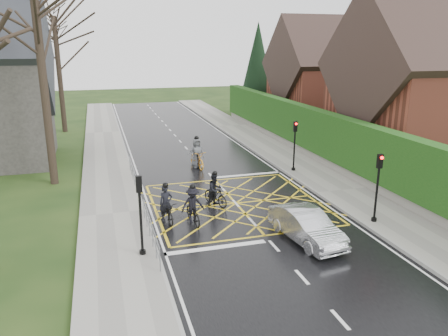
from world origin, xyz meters
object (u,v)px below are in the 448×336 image
cyclist_rear (166,209)px  cyclist_lead (197,157)px  car (306,226)px  cyclist_front (196,157)px  cyclist_back (215,192)px  cyclist_mid (193,209)px

cyclist_rear → cyclist_lead: size_ratio=0.87×
car → cyclist_front: bearing=90.8°
cyclist_rear → cyclist_front: cyclist_rear is taller
cyclist_back → cyclist_front: cyclist_front is taller
cyclist_rear → cyclist_back: (2.63, 1.32, 0.08)m
cyclist_back → cyclist_mid: cyclist_mid is taller
cyclist_lead → cyclist_rear: bearing=-120.3°
cyclist_mid → cyclist_lead: 8.99m
cyclist_lead → car: bearing=-89.8°
cyclist_back → cyclist_lead: (0.65, 6.91, 0.06)m
cyclist_back → cyclist_lead: size_ratio=0.81×
cyclist_rear → cyclist_lead: 8.86m
cyclist_rear → cyclist_lead: cyclist_lead is taller
cyclist_back → cyclist_lead: 6.94m
cyclist_mid → cyclist_lead: size_ratio=0.85×
cyclist_rear → car: cyclist_rear is taller
cyclist_front → car: size_ratio=0.45×
cyclist_front → cyclist_lead: 0.24m
cyclist_back → car: cyclist_back is taller
cyclist_back → cyclist_front: size_ratio=1.01×
cyclist_front → cyclist_rear: bearing=-111.7°
cyclist_mid → car: (4.00, -3.14, -0.00)m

